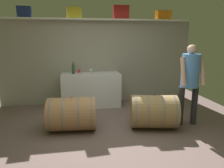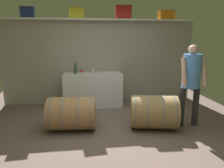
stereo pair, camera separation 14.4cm
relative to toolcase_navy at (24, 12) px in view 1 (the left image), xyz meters
name	(u,v)px [view 1 (the left image)]	position (x,y,z in m)	size (l,w,h in m)	color
ground_plane	(108,126)	(1.77, -1.59, -2.36)	(6.33, 7.83, 0.02)	#6D5753
back_wall_panel	(98,63)	(1.77, 0.15, -1.26)	(5.13, 0.10, 2.19)	gray
high_shelf_board	(98,20)	(1.77, 0.00, -0.15)	(4.72, 0.40, 0.03)	white
toolcase_navy	(24,12)	(0.00, 0.00, 0.00)	(0.31, 0.21, 0.26)	navy
toolcase_yellow	(74,13)	(1.17, 0.00, 0.00)	(0.35, 0.28, 0.26)	yellow
toolcase_red	(121,12)	(2.36, 0.00, 0.04)	(0.40, 0.20, 0.34)	red
toolcase_orange	(163,15)	(3.51, 0.00, -0.01)	(0.40, 0.20, 0.24)	orange
work_cabinet	(91,90)	(1.53, -0.22, -1.92)	(1.49, 0.61, 0.86)	white
wine_bottle_green	(73,68)	(1.10, -0.18, -1.36)	(0.08, 0.08, 0.31)	#304F33
wine_glass	(91,70)	(1.54, -0.27, -1.40)	(0.07, 0.07, 0.13)	white
red_funnel	(79,70)	(1.25, 0.00, -1.44)	(0.11, 0.11, 0.11)	red
wine_barrel_near	(72,114)	(1.06, -1.65, -2.03)	(0.94, 0.71, 0.65)	#A5754B
wine_barrel_far	(154,111)	(2.64, -1.81, -2.02)	(0.99, 0.81, 0.67)	#98784B
winemaker_pouring	(190,77)	(3.38, -1.77, -1.35)	(0.48, 0.40, 1.62)	#2B2C30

